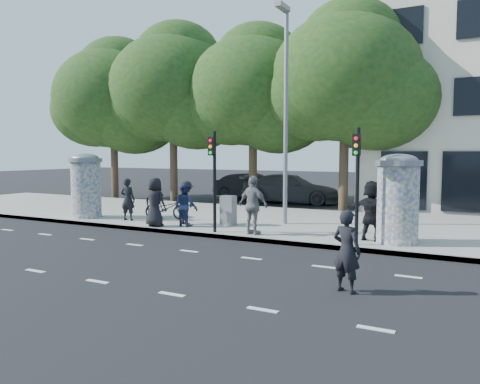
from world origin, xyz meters
The scene contains 26 objects.
ground centered at (0.00, 0.00, 0.00)m, with size 120.00×120.00×0.00m, color black.
sidewalk centered at (0.00, 7.50, 0.07)m, with size 40.00×8.00×0.15m, color gray.
curb centered at (0.00, 3.55, 0.07)m, with size 40.00×0.10×0.16m, color slate.
lane_dash_near centered at (0.00, -2.20, 0.00)m, with size 32.00×0.12×0.01m, color silver.
lane_dash_far centered at (0.00, 1.40, 0.00)m, with size 32.00×0.12×0.01m, color silver.
ad_column_left centered at (-7.20, 4.50, 1.54)m, with size 1.36×1.36×2.65m.
ad_column_right centered at (5.20, 4.70, 1.54)m, with size 1.36×1.36×2.65m.
traffic_pole_near centered at (-0.60, 3.79, 2.23)m, with size 0.22×0.31×3.40m.
traffic_pole_far centered at (4.20, 3.79, 2.23)m, with size 0.22×0.31×3.40m.
street_lamp centered at (0.80, 6.63, 4.79)m, with size 0.25×0.93×8.00m.
tree_far_left centered at (-13.00, 12.50, 6.19)m, with size 7.20×7.20×9.26m.
tree_mid_left centered at (-8.50, 12.50, 6.50)m, with size 7.20×7.20×9.57m.
tree_near_left centered at (-3.50, 12.70, 6.06)m, with size 6.80×6.80×8.97m.
tree_center centered at (1.50, 12.30, 6.31)m, with size 7.00×7.00×9.30m.
ped_a centered at (-3.13, 3.85, 1.05)m, with size 0.88×0.57×1.79m, color black.
ped_b centered at (-5.06, 4.61, 0.99)m, with size 0.61×0.40×1.68m, color black.
ped_c centered at (-2.24, 4.42, 0.93)m, with size 0.75×0.59×1.55m, color navy.
ped_d centered at (-2.46, 4.85, 0.97)m, with size 1.06×0.61×1.64m, color black.
ped_e centered at (0.77, 4.00, 1.12)m, with size 1.13×0.64×1.93m, color gray.
ped_f centered at (4.45, 4.70, 1.07)m, with size 1.71×0.62×1.85m, color black.
man_road centered at (5.04, -0.42, 0.85)m, with size 0.62×0.41×1.69m, color black.
bicycle centered at (-3.87, 5.51, 0.61)m, with size 1.77×0.62×0.93m, color black.
cabinet_left centered at (-0.93, 5.40, 0.70)m, with size 0.53×0.38×1.10m, color slate.
cabinet_right centered at (5.05, 5.01, 0.77)m, with size 0.59×0.43×1.24m, color slate.
car_mid centered at (-4.98, 15.54, 0.79)m, with size 4.78×1.67×1.58m, color black.
car_right centered at (-2.25, 15.01, 0.81)m, with size 5.55×2.26×1.61m, color #4C4C52.
Camera 1 is at (7.45, -9.66, 2.82)m, focal length 35.00 mm.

